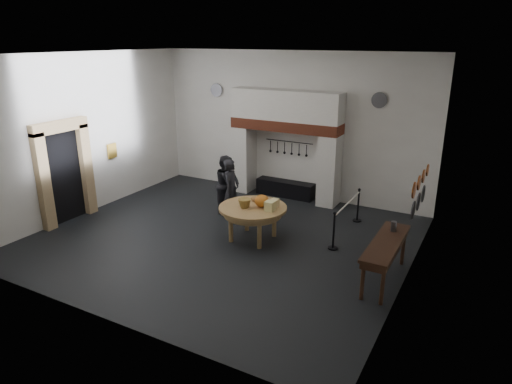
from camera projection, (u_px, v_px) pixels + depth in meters
The scene contains 39 objects.
floor at pixel (223, 238), 11.63m from camera, with size 9.00×8.00×0.02m, color black.
ceiling at pixel (219, 54), 10.18m from camera, with size 9.00×8.00×0.02m, color silver.
wall_back at pixel (290, 125), 14.23m from camera, with size 9.00×0.02×4.50m, color white.
wall_front at pixel (91, 203), 7.58m from camera, with size 9.00×0.02×4.50m, color white.
wall_left at pixel (88, 134), 12.94m from camera, with size 0.02×8.00×4.50m, color white.
wall_right at pixel (416, 179), 8.86m from camera, with size 0.02×8.00×4.50m, color white.
chimney_pier_left at pixel (244, 159), 14.98m from camera, with size 0.55×0.70×2.15m, color silver.
chimney_pier_right at pixel (330, 171), 13.65m from camera, with size 0.55×0.70×2.15m, color silver.
hearth_brick_band at pixel (286, 125), 13.92m from camera, with size 3.50×0.72×0.32m, color #9E442B.
chimney_hood at pixel (286, 105), 13.72m from camera, with size 3.50×0.70×0.90m, color silver.
iron_range at pixel (285, 189), 14.64m from camera, with size 1.90×0.45×0.50m, color black.
utensil_rail at pixel (289, 142), 14.32m from camera, with size 0.02×0.02×1.60m, color black.
door_recess at pixel (64, 177), 12.42m from camera, with size 0.04×1.10×2.50m, color black.
door_jamb_near at pixel (44, 182), 11.78m from camera, with size 0.22×0.30×2.60m, color tan.
door_jamb_far at pixel (86, 169), 12.94m from camera, with size 0.22×0.30×2.60m, color tan.
door_lintel at pixel (59, 126), 11.93m from camera, with size 0.22×1.70×0.30m, color tan.
wall_plaque at pixel (112, 151), 13.79m from camera, with size 0.05×0.34×0.44m, color gold.
work_table at pixel (253, 208), 11.32m from camera, with size 1.70×1.70×0.07m, color tan.
pumpkin at pixel (262, 201), 11.25m from camera, with size 0.36×0.36×0.31m, color #C75E1C.
cheese_block_big at pixel (270, 206), 11.00m from camera, with size 0.22×0.22×0.24m, color #E5D989.
cheese_block_small at pixel (275, 203), 11.26m from camera, with size 0.18×0.18×0.20m, color #F0D78F.
wicker_basket at pixel (244, 203), 11.21m from camera, with size 0.32×0.32×0.22m, color #A5823C.
bread_loaf at pixel (256, 199), 11.62m from camera, with size 0.31×0.18×0.13m, color olive.
visitor_near at pixel (231, 189), 12.64m from camera, with size 0.62×0.41×1.71m, color black.
visitor_far at pixel (227, 184), 13.16m from camera, with size 0.82×0.64×1.68m, color black.
side_table at pixel (386, 243), 9.33m from camera, with size 0.55×2.20×0.06m, color #382114.
pewter_jug at pixel (394, 226), 9.78m from camera, with size 0.12×0.12×0.22m, color #54555A.
copper_pan_a at pixel (414, 190), 9.14m from camera, with size 0.34×0.34×0.03m, color #C6662D.
copper_pan_b at pixel (419, 183), 9.60m from camera, with size 0.32×0.32×0.03m, color #C6662D.
copper_pan_c at pixel (423, 176), 10.06m from camera, with size 0.30×0.30×0.03m, color #C6662D.
copper_pan_d at pixel (428, 170), 10.51m from camera, with size 0.28×0.28×0.03m, color #C6662D.
pewter_plate_left at pixel (413, 210), 9.47m from camera, with size 0.40×0.40×0.03m, color #4C4C51.
pewter_plate_mid at pixel (418, 202), 9.97m from camera, with size 0.40×0.40×0.03m, color #4C4C51.
pewter_plate_right at pixel (423, 194), 10.47m from camera, with size 0.40×0.40×0.03m, color #4C4C51.
pewter_plate_back_left at pixel (216, 90), 15.11m from camera, with size 0.44×0.44×0.03m, color #4C4C51.
pewter_plate_back_right at pixel (379, 100), 12.66m from camera, with size 0.44×0.44×0.03m, color #4C4C51.
barrier_post_near at pixel (334, 232), 10.91m from camera, with size 0.05×0.05×0.90m, color black.
barrier_post_far at pixel (358, 206), 12.57m from camera, with size 0.05×0.05×0.90m, color black.
barrier_rope at pixel (348, 203), 11.61m from camera, with size 0.04×0.04×2.00m, color white.
Camera 1 is at (5.82, -8.93, 4.86)m, focal length 32.00 mm.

